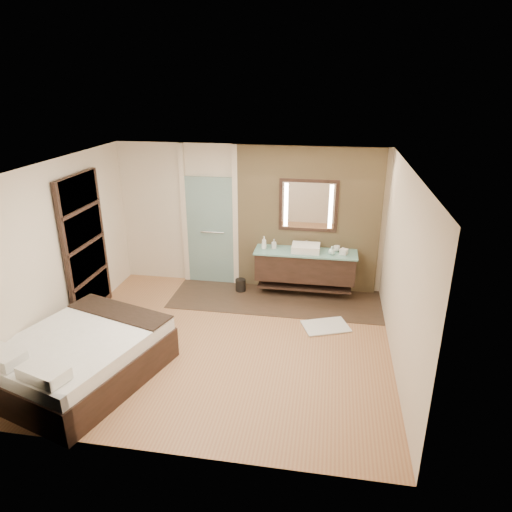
% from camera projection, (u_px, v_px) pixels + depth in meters
% --- Properties ---
extents(floor, '(5.00, 5.00, 0.00)m').
position_uv_depth(floor, '(223.00, 343.00, 6.97)').
color(floor, '#9A6040').
rests_on(floor, ground).
extents(tile_strip, '(3.80, 1.30, 0.01)m').
position_uv_depth(tile_strip, '(275.00, 299.00, 8.35)').
color(tile_strip, '#36291D').
rests_on(tile_strip, floor).
extents(stone_wall, '(2.60, 0.08, 2.70)m').
position_uv_depth(stone_wall, '(308.00, 221.00, 8.35)').
color(stone_wall, tan).
rests_on(stone_wall, floor).
extents(vanity, '(1.85, 0.55, 0.88)m').
position_uv_depth(vanity, '(305.00, 266.00, 8.36)').
color(vanity, black).
rests_on(vanity, stone_wall).
extents(mirror_unit, '(1.06, 0.04, 0.96)m').
position_uv_depth(mirror_unit, '(308.00, 206.00, 8.19)').
color(mirror_unit, black).
rests_on(mirror_unit, stone_wall).
extents(frosted_door, '(1.10, 0.12, 2.70)m').
position_uv_depth(frosted_door, '(210.00, 227.00, 8.70)').
color(frosted_door, silver).
rests_on(frosted_door, floor).
extents(shoji_partition, '(0.06, 1.20, 2.40)m').
position_uv_depth(shoji_partition, '(86.00, 247.00, 7.46)').
color(shoji_partition, black).
rests_on(shoji_partition, floor).
extents(bed, '(2.17, 2.44, 0.79)m').
position_uv_depth(bed, '(81.00, 357.00, 6.05)').
color(bed, black).
rests_on(bed, floor).
extents(bath_mat, '(0.85, 0.73, 0.02)m').
position_uv_depth(bath_mat, '(326.00, 326.00, 7.42)').
color(bath_mat, silver).
rests_on(bath_mat, floor).
extents(waste_bin, '(0.25, 0.25, 0.24)m').
position_uv_depth(waste_bin, '(241.00, 285.00, 8.65)').
color(waste_bin, black).
rests_on(waste_bin, floor).
extents(tissue_box, '(0.16, 0.16, 0.10)m').
position_uv_depth(tissue_box, '(344.00, 252.00, 8.09)').
color(tissue_box, silver).
rests_on(tissue_box, vanity).
extents(soap_bottle_a, '(0.12, 0.12, 0.24)m').
position_uv_depth(soap_bottle_a, '(264.00, 243.00, 8.33)').
color(soap_bottle_a, white).
rests_on(soap_bottle_a, vanity).
extents(soap_bottle_b, '(0.10, 0.10, 0.18)m').
position_uv_depth(soap_bottle_b, '(274.00, 244.00, 8.35)').
color(soap_bottle_b, '#B2B2B2').
rests_on(soap_bottle_b, vanity).
extents(soap_bottle_c, '(0.14, 0.14, 0.15)m').
position_uv_depth(soap_bottle_c, '(332.00, 250.00, 8.07)').
color(soap_bottle_c, '#BCECE6').
rests_on(soap_bottle_c, vanity).
extents(cup, '(0.15, 0.15, 0.10)m').
position_uv_depth(cup, '(337.00, 249.00, 8.24)').
color(cup, white).
rests_on(cup, vanity).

